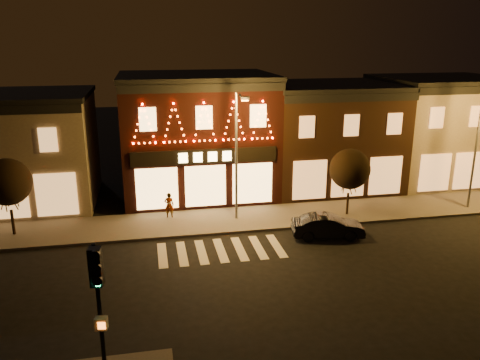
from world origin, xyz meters
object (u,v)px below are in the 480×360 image
object	(u,v)px
streetlamp_mid	(237,148)
pedestrian	(169,205)
dark_sedan	(328,226)
traffic_signal_near	(98,294)

from	to	relation	value
streetlamp_mid	pedestrian	size ratio (longest dim) A/B	4.85
streetlamp_mid	dark_sedan	xyz separation A→B (m)	(4.43, -3.27, -3.91)
traffic_signal_near	pedestrian	size ratio (longest dim) A/B	3.24
dark_sedan	traffic_signal_near	bearing A→B (deg)	143.32
dark_sedan	streetlamp_mid	bearing A→B (deg)	63.27
traffic_signal_near	pedestrian	distance (m)	15.52
streetlamp_mid	pedestrian	bearing A→B (deg)	171.29
streetlamp_mid	dark_sedan	world-z (taller)	streetlamp_mid
traffic_signal_near	pedestrian	xyz separation A→B (m)	(2.71, 15.03, -2.76)
dark_sedan	pedestrian	bearing A→B (deg)	71.90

